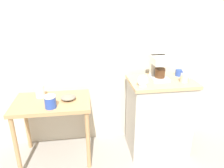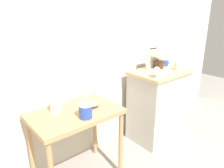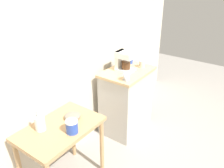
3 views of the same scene
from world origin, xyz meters
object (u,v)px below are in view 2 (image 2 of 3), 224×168
object	(u,v)px
glass_carafe_vase	(55,104)
table_clock	(157,73)
canister_enamel	(85,111)
mug_small_cream	(178,66)
coffee_maker	(157,59)
mug_blue	(166,63)
bowl_stoneware	(91,104)

from	to	relation	value
glass_carafe_vase	table_clock	bearing A→B (deg)	-13.79
canister_enamel	mug_small_cream	xyz separation A→B (m)	(1.41, 0.06, 0.15)
coffee_maker	mug_small_cream	xyz separation A→B (m)	(0.24, -0.14, -0.10)
mug_blue	table_clock	world-z (taller)	table_clock
mug_blue	coffee_maker	bearing A→B (deg)	-165.52
mug_blue	table_clock	xyz separation A→B (m)	(-0.51, -0.26, 0.02)
canister_enamel	table_clock	size ratio (longest dim) A/B	1.05
bowl_stoneware	table_clock	distance (m)	0.80
glass_carafe_vase	mug_small_cream	size ratio (longest dim) A/B	2.40
bowl_stoneware	mug_small_cream	bearing A→B (deg)	-4.36
glass_carafe_vase	bowl_stoneware	bearing A→B (deg)	-20.14
coffee_maker	bowl_stoneware	bearing A→B (deg)	-177.63
mug_small_cream	mug_blue	world-z (taller)	mug_small_cream
bowl_stoneware	mug_blue	distance (m)	1.29
coffee_maker	table_clock	size ratio (longest dim) A/B	2.15
mug_blue	glass_carafe_vase	bearing A→B (deg)	179.95
bowl_stoneware	mug_blue	size ratio (longest dim) A/B	2.02
bowl_stoneware	mug_blue	xyz separation A→B (m)	(1.27, 0.11, 0.18)
bowl_stoneware	table_clock	xyz separation A→B (m)	(0.76, -0.15, 0.20)
coffee_maker	mug_blue	size ratio (longest dim) A/B	3.24
bowl_stoneware	mug_small_cream	world-z (taller)	mug_small_cream
canister_enamel	mug_blue	bearing A→B (deg)	10.52
bowl_stoneware	mug_small_cream	xyz separation A→B (m)	(1.24, -0.09, 0.19)
glass_carafe_vase	mug_small_cream	xyz separation A→B (m)	(1.55, -0.21, 0.14)
glass_carafe_vase	mug_blue	world-z (taller)	mug_blue
bowl_stoneware	glass_carafe_vase	size ratio (longest dim) A/B	0.75
table_clock	coffee_maker	bearing A→B (deg)	38.63
coffee_maker	canister_enamel	bearing A→B (deg)	-170.40
bowl_stoneware	glass_carafe_vase	world-z (taller)	glass_carafe_vase
coffee_maker	mug_small_cream	bearing A→B (deg)	-29.69
mug_small_cream	canister_enamel	bearing A→B (deg)	-177.52
glass_carafe_vase	coffee_maker	xyz separation A→B (m)	(1.31, -0.07, 0.24)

